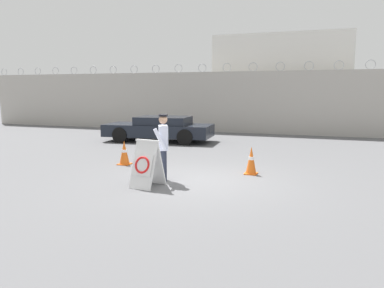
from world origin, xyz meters
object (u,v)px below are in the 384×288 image
(traffic_cone_near, at_px, (251,160))
(parked_car_front_coupe, at_px, (159,128))
(traffic_cone_mid, at_px, (124,153))
(security_guard, at_px, (163,144))
(barricade_sign, at_px, (147,164))

(traffic_cone_near, bearing_deg, parked_car_front_coupe, 134.63)
(traffic_cone_mid, bearing_deg, parked_car_front_coupe, 102.52)
(traffic_cone_mid, bearing_deg, traffic_cone_near, -0.14)
(security_guard, distance_m, parked_car_front_coupe, 7.40)
(barricade_sign, relative_size, traffic_cone_mid, 1.53)
(traffic_cone_mid, bearing_deg, barricade_sign, -49.88)
(traffic_cone_near, height_order, parked_car_front_coupe, parked_car_front_coupe)
(traffic_cone_near, bearing_deg, security_guard, -143.12)
(barricade_sign, distance_m, security_guard, 0.82)
(security_guard, bearing_deg, traffic_cone_mid, -154.39)
(security_guard, xyz_separation_m, traffic_cone_near, (1.99, 1.49, -0.56))
(security_guard, height_order, traffic_cone_near, security_guard)
(traffic_cone_mid, distance_m, parked_car_front_coupe, 5.32)
(parked_car_front_coupe, bearing_deg, barricade_sign, 107.51)
(barricade_sign, bearing_deg, security_guard, 89.27)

